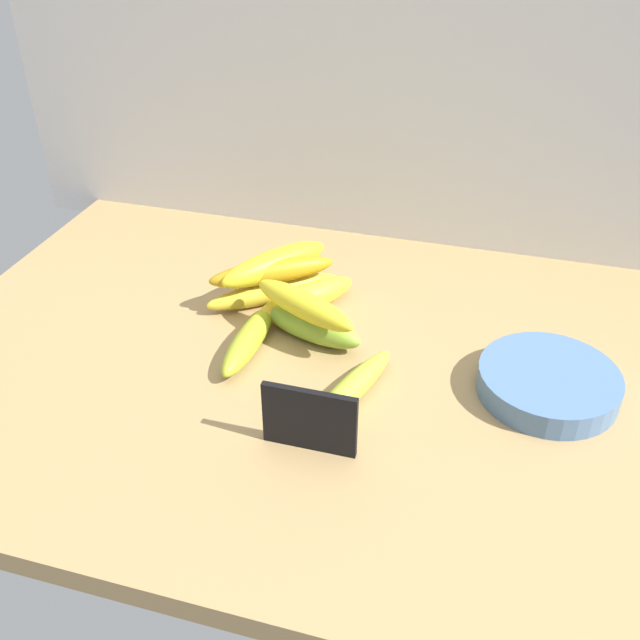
{
  "coord_description": "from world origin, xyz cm",
  "views": [
    {
      "loc": [
        21.47,
        -72.89,
        61.65
      ],
      "look_at": [
        -0.12,
        2.86,
        8.0
      ],
      "focal_mm": 40.14,
      "sensor_mm": 36.0,
      "label": 1
    }
  ],
  "objects_px": {
    "banana_7": "(272,272)",
    "banana_1": "(306,298)",
    "banana_0": "(312,326)",
    "banana_2": "(273,291)",
    "banana_3": "(248,341)",
    "banana_5": "(304,305)",
    "banana_6": "(275,264)",
    "banana_4": "(349,391)",
    "fruit_bowl": "(548,383)",
    "chalkboard_sign": "(310,422)"
  },
  "relations": [
    {
      "from": "banana_4",
      "to": "banana_5",
      "type": "height_order",
      "value": "banana_5"
    },
    {
      "from": "banana_1",
      "to": "banana_5",
      "type": "bearing_deg",
      "value": -74.96
    },
    {
      "from": "chalkboard_sign",
      "to": "banana_4",
      "type": "xyz_separation_m",
      "value": [
        0.02,
        0.09,
        -0.02
      ]
    },
    {
      "from": "banana_2",
      "to": "banana_7",
      "type": "xyz_separation_m",
      "value": [
        0.0,
        -0.0,
        0.04
      ]
    },
    {
      "from": "banana_0",
      "to": "banana_6",
      "type": "bearing_deg",
      "value": 132.83
    },
    {
      "from": "banana_6",
      "to": "fruit_bowl",
      "type": "bearing_deg",
      "value": -16.86
    },
    {
      "from": "fruit_bowl",
      "to": "banana_4",
      "type": "relative_size",
      "value": 0.92
    },
    {
      "from": "banana_4",
      "to": "banana_6",
      "type": "relative_size",
      "value": 1.04
    },
    {
      "from": "chalkboard_sign",
      "to": "fruit_bowl",
      "type": "height_order",
      "value": "chalkboard_sign"
    },
    {
      "from": "banana_2",
      "to": "banana_6",
      "type": "bearing_deg",
      "value": 93.46
    },
    {
      "from": "fruit_bowl",
      "to": "banana_2",
      "type": "xyz_separation_m",
      "value": [
        -0.4,
        0.11,
        0.0
      ]
    },
    {
      "from": "chalkboard_sign",
      "to": "banana_5",
      "type": "distance_m",
      "value": 0.21
    },
    {
      "from": "banana_1",
      "to": "banana_7",
      "type": "relative_size",
      "value": 0.89
    },
    {
      "from": "fruit_bowl",
      "to": "banana_3",
      "type": "height_order",
      "value": "banana_3"
    },
    {
      "from": "banana_0",
      "to": "banana_5",
      "type": "relative_size",
      "value": 0.9
    },
    {
      "from": "banana_1",
      "to": "banana_3",
      "type": "height_order",
      "value": "banana_1"
    },
    {
      "from": "chalkboard_sign",
      "to": "banana_2",
      "type": "bearing_deg",
      "value": 116.6
    },
    {
      "from": "banana_4",
      "to": "banana_2",
      "type": "bearing_deg",
      "value": 130.75
    },
    {
      "from": "fruit_bowl",
      "to": "banana_4",
      "type": "bearing_deg",
      "value": -160.56
    },
    {
      "from": "chalkboard_sign",
      "to": "banana_5",
      "type": "height_order",
      "value": "chalkboard_sign"
    },
    {
      "from": "banana_6",
      "to": "banana_7",
      "type": "bearing_deg",
      "value": -83.85
    },
    {
      "from": "banana_2",
      "to": "banana_3",
      "type": "relative_size",
      "value": 1.29
    },
    {
      "from": "chalkboard_sign",
      "to": "banana_5",
      "type": "xyz_separation_m",
      "value": [
        -0.07,
        0.2,
        0.02
      ]
    },
    {
      "from": "banana_3",
      "to": "fruit_bowl",
      "type": "bearing_deg",
      "value": 3.23
    },
    {
      "from": "chalkboard_sign",
      "to": "banana_5",
      "type": "relative_size",
      "value": 0.65
    },
    {
      "from": "fruit_bowl",
      "to": "banana_3",
      "type": "bearing_deg",
      "value": -176.77
    },
    {
      "from": "banana_1",
      "to": "banana_2",
      "type": "distance_m",
      "value": 0.06
    },
    {
      "from": "banana_3",
      "to": "banana_7",
      "type": "xyz_separation_m",
      "value": [
        -0.01,
        0.13,
        0.04
      ]
    },
    {
      "from": "banana_4",
      "to": "fruit_bowl",
      "type": "bearing_deg",
      "value": 19.44
    },
    {
      "from": "banana_3",
      "to": "banana_7",
      "type": "bearing_deg",
      "value": 93.52
    },
    {
      "from": "chalkboard_sign",
      "to": "banana_2",
      "type": "distance_m",
      "value": 0.32
    },
    {
      "from": "banana_1",
      "to": "banana_6",
      "type": "height_order",
      "value": "banana_6"
    },
    {
      "from": "banana_0",
      "to": "banana_2",
      "type": "distance_m",
      "value": 0.11
    },
    {
      "from": "banana_7",
      "to": "banana_1",
      "type": "bearing_deg",
      "value": -8.89
    },
    {
      "from": "banana_0",
      "to": "banana_1",
      "type": "bearing_deg",
      "value": 112.93
    },
    {
      "from": "banana_5",
      "to": "banana_4",
      "type": "bearing_deg",
      "value": -49.2
    },
    {
      "from": "chalkboard_sign",
      "to": "banana_0",
      "type": "distance_m",
      "value": 0.21
    },
    {
      "from": "banana_6",
      "to": "banana_7",
      "type": "height_order",
      "value": "banana_6"
    },
    {
      "from": "chalkboard_sign",
      "to": "banana_2",
      "type": "xyz_separation_m",
      "value": [
        -0.14,
        0.28,
        -0.02
      ]
    },
    {
      "from": "banana_0",
      "to": "banana_2",
      "type": "xyz_separation_m",
      "value": [
        -0.08,
        0.08,
        -0.0
      ]
    },
    {
      "from": "banana_2",
      "to": "banana_5",
      "type": "xyz_separation_m",
      "value": [
        0.08,
        -0.09,
        0.04
      ]
    },
    {
      "from": "banana_6",
      "to": "banana_5",
      "type": "bearing_deg",
      "value": -52.85
    },
    {
      "from": "banana_7",
      "to": "banana_0",
      "type": "bearing_deg",
      "value": -42.3
    },
    {
      "from": "fruit_bowl",
      "to": "banana_4",
      "type": "distance_m",
      "value": 0.25
    },
    {
      "from": "banana_7",
      "to": "banana_5",
      "type": "bearing_deg",
      "value": -48.73
    },
    {
      "from": "fruit_bowl",
      "to": "banana_7",
      "type": "xyz_separation_m",
      "value": [
        -0.4,
        0.11,
        0.04
      ]
    },
    {
      "from": "banana_3",
      "to": "banana_5",
      "type": "bearing_deg",
      "value": 32.4
    },
    {
      "from": "banana_5",
      "to": "banana_1",
      "type": "bearing_deg",
      "value": 105.04
    },
    {
      "from": "banana_0",
      "to": "banana_5",
      "type": "distance_m",
      "value": 0.04
    },
    {
      "from": "banana_6",
      "to": "banana_2",
      "type": "bearing_deg",
      "value": -86.54
    }
  ]
}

